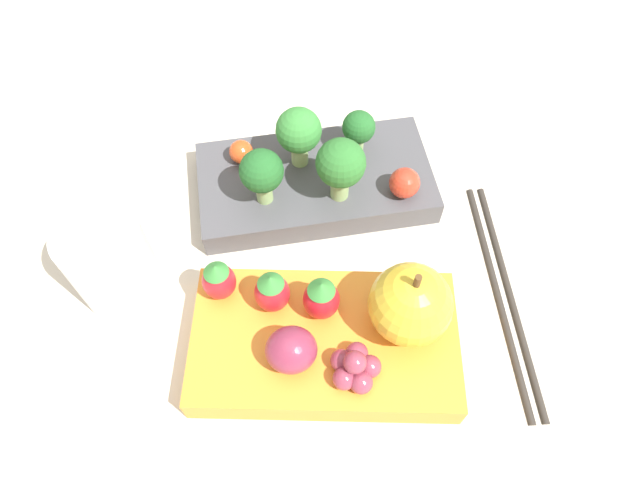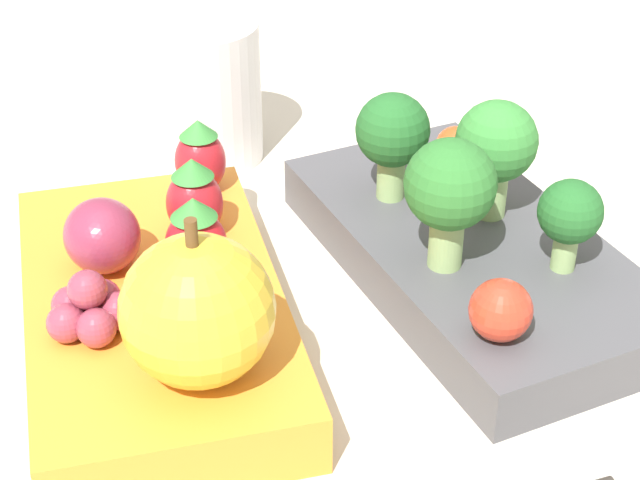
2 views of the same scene
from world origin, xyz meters
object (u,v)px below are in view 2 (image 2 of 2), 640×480
(strawberry_1, at_px, (194,199))
(strawberry_2, at_px, (200,157))
(bento_box_fruit, at_px, (155,315))
(drinking_cup, at_px, (205,91))
(apple, at_px, (197,311))
(grape_cluster, at_px, (90,309))
(broccoli_floret_1, at_px, (393,134))
(broccoli_floret_2, at_px, (496,145))
(strawberry_0, at_px, (196,241))
(plum, at_px, (102,236))
(bento_box_savoury, at_px, (472,256))
(cherry_tomato_1, at_px, (501,310))
(cherry_tomato_0, at_px, (455,146))
(broccoli_floret_0, at_px, (570,215))
(broccoli_floret_3, at_px, (450,189))

(strawberry_1, xyz_separation_m, strawberry_2, (-0.04, 0.01, -0.00))
(bento_box_fruit, bearing_deg, drinking_cup, 155.28)
(apple, bearing_deg, grape_cluster, -142.08)
(broccoli_floret_1, relative_size, broccoli_floret_2, 0.93)
(strawberry_0, relative_size, plum, 1.14)
(bento_box_savoury, height_order, broccoli_floret_1, broccoli_floret_1)
(cherry_tomato_1, distance_m, grape_cluster, 0.17)
(strawberry_1, bearing_deg, bento_box_savoury, 69.69)
(broccoli_floret_1, distance_m, cherry_tomato_0, 0.05)
(broccoli_floret_0, height_order, broccoli_floret_3, broccoli_floret_3)
(apple, xyz_separation_m, strawberry_1, (-0.10, 0.03, -0.01))
(broccoli_floret_1, xyz_separation_m, cherry_tomato_1, (0.12, -0.01, -0.02))
(cherry_tomato_1, distance_m, strawberry_2, 0.17)
(broccoli_floret_0, distance_m, apple, 0.17)
(strawberry_2, relative_size, plum, 1.06)
(bento_box_fruit, bearing_deg, strawberry_1, 139.09)
(apple, xyz_separation_m, grape_cluster, (-0.04, -0.03, -0.02))
(strawberry_2, bearing_deg, drinking_cup, 161.81)
(bento_box_savoury, xyz_separation_m, plum, (-0.03, -0.17, 0.03))
(broccoli_floret_2, bearing_deg, plum, -96.97)
(apple, relative_size, strawberry_1, 1.74)
(bento_box_fruit, relative_size, strawberry_2, 5.41)
(broccoli_floret_3, height_order, cherry_tomato_1, broccoli_floret_3)
(strawberry_2, height_order, plum, strawberry_2)
(broccoli_floret_3, distance_m, drinking_cup, 0.19)
(broccoli_floret_2, bearing_deg, strawberry_2, -119.96)
(plum, bearing_deg, broccoli_floret_1, 94.29)
(strawberry_0, xyz_separation_m, plum, (-0.02, -0.04, -0.00))
(broccoli_floret_3, relative_size, cherry_tomato_0, 2.96)
(apple, bearing_deg, bento_box_savoury, 108.76)
(apple, distance_m, strawberry_1, 0.10)
(broccoli_floret_3, height_order, strawberry_2, broccoli_floret_3)
(bento_box_savoury, bearing_deg, broccoli_floret_0, 30.16)
(broccoli_floret_2, xyz_separation_m, strawberry_2, (-0.07, -0.12, -0.02))
(cherry_tomato_1, xyz_separation_m, drinking_cup, (-0.24, -0.05, 0.00))
(broccoli_floret_1, height_order, cherry_tomato_0, broccoli_floret_1)
(bento_box_savoury, distance_m, apple, 0.16)
(bento_box_fruit, xyz_separation_m, strawberry_1, (-0.04, 0.03, 0.03))
(plum, bearing_deg, apple, 12.39)
(broccoli_floret_0, height_order, grape_cluster, broccoli_floret_0)
(broccoli_floret_0, distance_m, grape_cluster, 0.21)
(strawberry_0, distance_m, plum, 0.04)
(drinking_cup, bearing_deg, bento_box_savoury, 26.02)
(broccoli_floret_2, xyz_separation_m, broccoli_floret_3, (0.03, -0.04, 0.00))
(strawberry_1, bearing_deg, plum, -77.26)
(strawberry_0, height_order, plum, strawberry_0)
(apple, xyz_separation_m, plum, (-0.09, -0.02, -0.01))
(broccoli_floret_0, relative_size, strawberry_1, 1.09)
(cherry_tomato_0, bearing_deg, plum, -81.49)
(broccoli_floret_0, xyz_separation_m, broccoli_floret_1, (-0.09, -0.04, 0.01))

